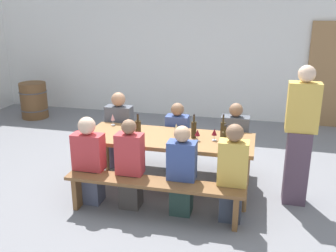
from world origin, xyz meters
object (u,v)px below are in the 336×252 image
(wooden_door, at_px, (331,76))
(seated_guest_far_0, at_px, (120,132))
(bench_near, at_px, (153,188))
(wine_bottle_1, at_px, (194,129))
(wine_glass_4, at_px, (197,133))
(tasting_table, at_px, (168,142))
(wine_bottle_2, at_px, (225,140))
(wine_glass_2, at_px, (176,128))
(seated_guest_near_1, at_px, (130,166))
(wine_bottle_0, at_px, (138,128))
(wine_barrel, at_px, (34,100))
(wine_glass_0, at_px, (214,132))
(standing_host, at_px, (300,139))
(bench_far, at_px, (179,146))
(wine_glass_1, at_px, (113,118))
(wine_glass_3, at_px, (239,137))
(seated_guest_far_2, at_px, (234,143))
(seated_guest_near_2, at_px, (182,173))
(wine_bottle_3, at_px, (223,130))
(seated_guest_near_0, at_px, (89,162))
(seated_guest_far_1, at_px, (177,140))
(seated_guest_near_3, at_px, (232,175))

(wooden_door, xyz_separation_m, seated_guest_far_0, (-3.38, -2.93, -0.49))
(bench_near, xyz_separation_m, wine_bottle_1, (0.33, 0.77, 0.51))
(wine_glass_4, bearing_deg, tasting_table, 172.58)
(wine_bottle_2, relative_size, seated_guest_far_0, 0.27)
(wine_glass_2, xyz_separation_m, seated_guest_near_1, (-0.43, -0.62, -0.33))
(wine_bottle_0, height_order, wine_bottle_1, wine_bottle_1)
(bench_near, height_order, wine_barrel, wine_barrel)
(wine_glass_0, bearing_deg, standing_host, 1.36)
(wine_bottle_2, bearing_deg, wine_bottle_0, 168.78)
(bench_far, bearing_deg, seated_guest_near_1, -104.48)
(bench_near, xyz_separation_m, seated_guest_far_0, (-0.90, 1.29, 0.20))
(wooden_door, distance_m, wine_glass_1, 4.65)
(wine_bottle_2, height_order, wine_glass_3, wine_bottle_2)
(seated_guest_far_2, bearing_deg, wine_bottle_1, -43.55)
(wine_glass_3, height_order, seated_guest_near_2, seated_guest_near_2)
(wine_glass_1, bearing_deg, tasting_table, -19.12)
(standing_host, bearing_deg, tasting_table, 1.28)
(bench_near, relative_size, standing_host, 1.22)
(bench_far, distance_m, wine_bottle_1, 0.90)
(wine_bottle_2, height_order, seated_guest_far_2, seated_guest_far_2)
(wine_bottle_0, relative_size, wine_bottle_2, 0.98)
(wine_glass_2, relative_size, seated_guest_near_1, 0.16)
(wine_bottle_0, bearing_deg, seated_guest_far_2, 27.27)
(wine_glass_3, bearing_deg, wine_bottle_3, 140.75)
(bench_near, bearing_deg, wine_glass_3, 34.49)
(bench_far, xyz_separation_m, wine_glass_1, (-0.89, -0.41, 0.50))
(tasting_table, bearing_deg, standing_host, 1.28)
(tasting_table, relative_size, wine_glass_0, 14.47)
(tasting_table, relative_size, standing_host, 1.28)
(wine_glass_3, bearing_deg, seated_guest_near_0, -164.97)
(tasting_table, bearing_deg, seated_guest_far_2, 34.55)
(wine_glass_0, height_order, wine_glass_1, wine_glass_1)
(wine_bottle_3, bearing_deg, wine_glass_0, -144.09)
(wine_bottle_1, bearing_deg, bench_near, -113.38)
(wine_glass_0, bearing_deg, tasting_table, -178.87)
(seated_guest_far_0, bearing_deg, bench_near, 34.80)
(standing_host, bearing_deg, bench_near, 24.76)
(wine_glass_1, height_order, seated_guest_far_1, seated_guest_far_1)
(wine_glass_1, xyz_separation_m, standing_host, (2.53, -0.27, -0.01))
(seated_guest_far_1, height_order, standing_host, standing_host)
(wine_glass_0, relative_size, wine_glass_1, 0.94)
(seated_guest_near_3, bearing_deg, wooden_door, -21.28)
(wooden_door, xyz_separation_m, wine_glass_2, (-2.38, -3.45, -0.18))
(wine_bottle_1, height_order, wine_bottle_3, wine_bottle_3)
(seated_guest_near_0, distance_m, seated_guest_near_2, 1.18)
(bench_near, bearing_deg, wine_bottle_1, 66.62)
(standing_host, bearing_deg, seated_guest_near_1, 17.09)
(wine_glass_0, height_order, seated_guest_far_2, seated_guest_far_2)
(wine_bottle_2, distance_m, seated_guest_far_1, 1.20)
(wine_bottle_0, height_order, wine_glass_1, wine_bottle_0)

